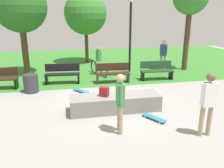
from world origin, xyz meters
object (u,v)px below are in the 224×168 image
at_px(trash_bin, 31,83).
at_px(lamp_post, 130,28).
at_px(skateboard_spare, 81,91).
at_px(park_bench_far_right, 113,73).
at_px(park_bench_by_oak, 157,70).
at_px(backpack_on_ledge, 104,92).
at_px(cyclist_on_bicycle, 99,63).
at_px(pedestrian_with_backpack, 163,52).
at_px(tree_slender_maple, 86,13).
at_px(park_bench_far_left, 62,73).
at_px(concrete_ledge, 115,103).
at_px(skater_performing_trick, 208,100).
at_px(tree_broad_elm, 20,7).
at_px(skater_watching, 120,99).
at_px(skateboard_by_ledge, 154,118).

bearing_deg(trash_bin, lamp_post, 28.29).
distance_m(skateboard_spare, park_bench_far_right, 2.02).
bearing_deg(park_bench_by_oak, skateboard_spare, -162.06).
height_order(backpack_on_ledge, cyclist_on_bicycle, cyclist_on_bicycle).
bearing_deg(pedestrian_with_backpack, trash_bin, -159.26).
relative_size(skateboard_spare, tree_slender_maple, 0.16).
xyz_separation_m(lamp_post, trash_bin, (-5.00, -2.69, -2.07)).
relative_size(skateboard_spare, park_bench_far_left, 0.46).
xyz_separation_m(concrete_ledge, park_bench_far_left, (-1.73, 3.62, 0.22)).
height_order(skater_performing_trick, trash_bin, skater_performing_trick).
xyz_separation_m(park_bench_far_left, tree_broad_elm, (-1.90, 2.13, 3.03)).
relative_size(skater_performing_trick, skateboard_spare, 2.29).
xyz_separation_m(skateboard_spare, cyclist_on_bicycle, (1.16, 2.75, 0.57)).
distance_m(skater_performing_trick, park_bench_by_oak, 5.57).
bearing_deg(pedestrian_with_backpack, tree_broad_elm, 175.82).
height_order(pedestrian_with_backpack, cyclist_on_bicycle, pedestrian_with_backpack).
height_order(tree_slender_maple, pedestrian_with_backpack, tree_slender_maple).
relative_size(park_bench_by_oak, lamp_post, 0.40).
bearing_deg(park_bench_by_oak, trash_bin, -172.06).
xyz_separation_m(skater_watching, pedestrian_with_backpack, (4.18, 6.69, 0.11)).
height_order(park_bench_far_left, park_bench_by_oak, same).
bearing_deg(pedestrian_with_backpack, park_bench_by_oak, -121.92).
distance_m(park_bench_far_left, tree_broad_elm, 4.16).
bearing_deg(concrete_ledge, lamp_post, 69.22).
bearing_deg(park_bench_far_left, cyclist_on_bicycle, 33.41).
xyz_separation_m(lamp_post, cyclist_on_bicycle, (-1.82, -0.37, -1.82)).
height_order(park_bench_far_left, tree_slender_maple, tree_slender_maple).
xyz_separation_m(tree_slender_maple, cyclist_on_bicycle, (0.29, -3.56, -2.58)).
bearing_deg(park_bench_far_right, skater_watching, -99.41).
distance_m(skateboard_spare, lamp_post, 4.93).
relative_size(trash_bin, pedestrian_with_backpack, 0.43).
bearing_deg(skateboard_by_ledge, pedestrian_with_backpack, 64.22).
bearing_deg(concrete_ledge, skateboard_spare, 115.22).
xyz_separation_m(skateboard_spare, lamp_post, (2.98, 3.12, 2.39)).
xyz_separation_m(concrete_ledge, skateboard_by_ledge, (1.01, -0.96, -0.20)).
xyz_separation_m(tree_broad_elm, lamp_post, (5.62, -0.52, -1.06)).
bearing_deg(park_bench_by_oak, park_bench_far_left, 176.81).
height_order(skater_performing_trick, park_bench_by_oak, skater_performing_trick).
relative_size(skateboard_by_ledge, park_bench_by_oak, 0.49).
relative_size(park_bench_far_left, lamp_post, 0.41).
bearing_deg(tree_broad_elm, trash_bin, -79.02).
bearing_deg(park_bench_far_left, park_bench_far_right, -8.12).
bearing_deg(concrete_ledge, park_bench_by_oak, 49.80).
bearing_deg(park_bench_by_oak, cyclist_on_bicycle, 150.62).
bearing_deg(trash_bin, tree_slender_maple, 63.84).
relative_size(concrete_ledge, pedestrian_with_backpack, 1.69).
distance_m(skateboard_by_ledge, tree_slender_maple, 9.97).
bearing_deg(cyclist_on_bicycle, tree_broad_elm, 166.93).
height_order(skater_performing_trick, skateboard_spare, skater_performing_trick).
relative_size(skater_watching, tree_slender_maple, 0.36).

